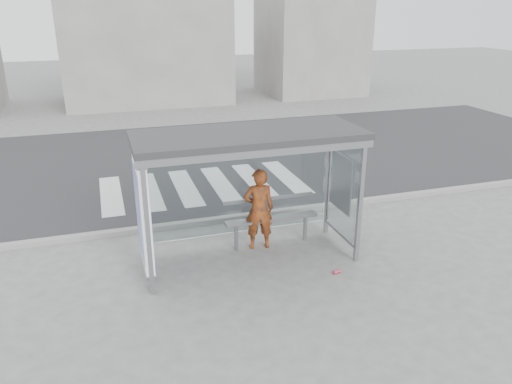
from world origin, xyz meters
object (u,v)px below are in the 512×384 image
bus_shelter (229,166)px  soda_can (337,272)px  bench (271,218)px  person (259,209)px

bus_shelter → soda_can: 2.86m
bus_shelter → soda_can: bus_shelter is taller
bench → person: bearing=-170.4°
soda_can → bus_shelter: bearing=148.0°
bus_shelter → soda_can: (1.78, -1.11, -1.95)m
person → soda_can: size_ratio=12.68×
bus_shelter → person: bearing=28.6°
bus_shelter → person: (0.71, 0.39, -1.12)m
bus_shelter → bench: 1.76m
bus_shelter → person: 1.38m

